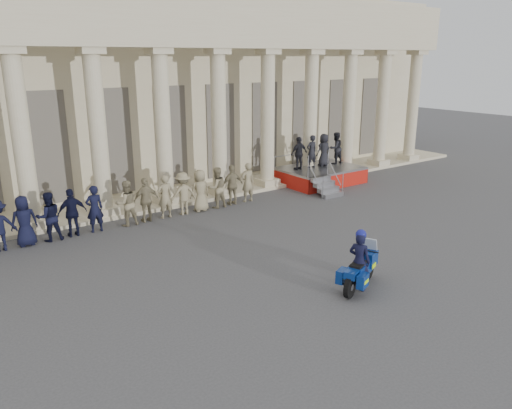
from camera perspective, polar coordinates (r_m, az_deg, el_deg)
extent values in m
plane|color=#3E3E40|center=(13.89, -0.30, -8.91)|extent=(90.00, 90.00, 0.00)
cube|color=#BDB08E|center=(26.28, -20.15, 12.39)|extent=(40.00, 10.00, 9.00)
cube|color=#BDB08E|center=(21.19, -14.25, -0.10)|extent=(40.00, 2.60, 0.15)
cube|color=#BDB08E|center=(19.62, -14.78, 18.45)|extent=(35.80, 1.00, 1.00)
cube|color=#BDB08E|center=(19.70, -15.03, 21.64)|extent=(35.80, 1.00, 1.20)
cube|color=#BDB08E|center=(19.37, -24.13, -1.95)|extent=(0.90, 0.90, 0.30)
cylinder|color=#BDB08E|center=(18.72, -25.19, 6.65)|extent=(0.64, 0.64, 5.60)
cube|color=#BDB08E|center=(18.52, -26.33, 15.55)|extent=(0.85, 0.85, 0.24)
cube|color=#BDB08E|center=(19.99, -16.88, -0.65)|extent=(0.90, 0.90, 0.30)
cylinder|color=#BDB08E|center=(19.36, -17.61, 7.72)|extent=(0.64, 0.64, 5.60)
cube|color=#BDB08E|center=(19.16, -18.40, 16.36)|extent=(0.85, 0.85, 0.24)
cube|color=#BDB08E|center=(20.91, -10.17, 0.57)|extent=(0.90, 0.90, 0.30)
cylinder|color=#BDB08E|center=(20.31, -10.60, 8.60)|extent=(0.64, 0.64, 5.60)
cube|color=#BDB08E|center=(20.13, -11.06, 16.85)|extent=(0.85, 0.85, 0.24)
cube|color=#BDB08E|center=(22.10, -4.11, 1.67)|extent=(0.90, 0.90, 0.30)
cylinder|color=#BDB08E|center=(21.54, -4.27, 9.27)|extent=(0.64, 0.64, 5.60)
cube|color=#BDB08E|center=(21.36, -4.45, 17.06)|extent=(0.85, 0.85, 0.24)
cube|color=#BDB08E|center=(23.52, 1.28, 2.62)|extent=(0.90, 0.90, 0.30)
cylinder|color=#BDB08E|center=(22.99, 1.33, 9.78)|extent=(0.64, 0.64, 5.60)
cube|color=#BDB08E|center=(22.83, 1.38, 17.07)|extent=(0.85, 0.85, 0.24)
cube|color=#BDB08E|center=(25.13, 6.03, 3.45)|extent=(0.90, 0.90, 0.30)
cylinder|color=#BDB08E|center=(24.64, 6.24, 10.14)|extent=(0.64, 0.64, 5.60)
cube|color=#BDB08E|center=(24.48, 6.46, 16.95)|extent=(0.85, 0.85, 0.24)
cube|color=#BDB08E|center=(26.90, 10.19, 4.15)|extent=(0.90, 0.90, 0.30)
cylinder|color=#BDB08E|center=(26.43, 10.52, 10.40)|extent=(0.64, 0.64, 5.60)
cube|color=#BDB08E|center=(26.29, 10.86, 16.73)|extent=(0.85, 0.85, 0.24)
cube|color=#BDB08E|center=(28.79, 13.82, 4.74)|extent=(0.90, 0.90, 0.30)
cylinder|color=#BDB08E|center=(28.36, 14.24, 10.58)|extent=(0.64, 0.64, 5.60)
cube|color=#BDB08E|center=(28.23, 14.67, 16.47)|extent=(0.85, 0.85, 0.24)
cube|color=#BDB08E|center=(30.79, 17.00, 5.24)|extent=(0.90, 0.90, 0.30)
cylinder|color=#BDB08E|center=(30.38, 17.47, 10.70)|extent=(0.64, 0.64, 5.60)
cube|color=#BDB08E|center=(30.26, 17.97, 16.19)|extent=(0.85, 0.85, 0.24)
cube|color=black|center=(21.04, -22.59, 5.95)|extent=(1.30, 0.12, 4.20)
cube|color=black|center=(21.77, -15.92, 6.90)|extent=(1.30, 0.12, 4.20)
cube|color=black|center=(22.77, -9.75, 7.70)|extent=(1.30, 0.12, 4.20)
cube|color=black|center=(24.01, -4.13, 8.34)|extent=(1.30, 0.12, 4.20)
cube|color=black|center=(25.46, 0.91, 8.85)|extent=(1.30, 0.12, 4.20)
cube|color=black|center=(27.08, 5.39, 9.25)|extent=(1.30, 0.12, 4.20)
cube|color=black|center=(28.84, 9.35, 9.55)|extent=(1.30, 0.12, 4.20)
cube|color=black|center=(30.72, 12.84, 9.78)|extent=(1.30, 0.12, 4.20)
imported|color=black|center=(17.86, -24.97, -1.72)|extent=(0.82, 0.54, 1.68)
imported|color=black|center=(18.00, -22.59, -1.30)|extent=(0.82, 0.64, 1.68)
imported|color=black|center=(18.17, -20.25, -0.88)|extent=(0.99, 0.41, 1.68)
imported|color=black|center=(18.37, -17.96, -0.47)|extent=(0.61, 0.40, 1.68)
imported|color=gray|center=(18.73, -14.59, 0.13)|extent=(0.82, 0.64, 1.68)
imported|color=gray|center=(19.01, -12.44, 0.52)|extent=(0.99, 0.41, 1.68)
imported|color=gray|center=(19.31, -10.36, 0.89)|extent=(0.61, 0.40, 1.68)
imported|color=gray|center=(19.63, -8.34, 1.25)|extent=(1.09, 0.63, 1.68)
imported|color=gray|center=(19.98, -6.39, 1.60)|extent=(0.82, 0.54, 1.68)
imported|color=gray|center=(20.36, -4.51, 1.93)|extent=(0.82, 0.64, 1.68)
imported|color=gray|center=(20.75, -2.70, 2.25)|extent=(0.99, 0.41, 1.68)
imported|color=gray|center=(21.17, -0.96, 2.55)|extent=(0.61, 0.40, 1.68)
cube|color=gray|center=(24.59, 7.33, 4.13)|extent=(3.85, 2.75, 0.10)
cube|color=#AB160D|center=(23.74, 9.51, 2.62)|extent=(3.85, 0.04, 0.68)
cube|color=#AB160D|center=(23.45, 3.88, 2.64)|extent=(0.04, 2.75, 0.68)
cube|color=#AB160D|center=(25.99, 10.38, 3.79)|extent=(0.04, 2.75, 0.68)
cube|color=gray|center=(22.26, 8.74, 1.08)|extent=(1.10, 0.28, 0.19)
cube|color=gray|center=(22.40, 8.27, 1.72)|extent=(1.10, 0.28, 0.19)
cube|color=gray|center=(22.55, 7.79, 2.34)|extent=(1.10, 0.28, 0.19)
cube|color=gray|center=(22.70, 7.33, 2.96)|extent=(1.10, 0.28, 0.19)
cylinder|color=gray|center=(25.44, 5.34, 5.88)|extent=(3.85, 0.04, 0.04)
imported|color=black|center=(23.78, 4.94, 5.85)|extent=(0.93, 0.39, 1.58)
imported|color=black|center=(24.30, 6.38, 6.04)|extent=(0.58, 0.38, 1.58)
imported|color=black|center=(24.84, 7.76, 6.22)|extent=(0.77, 0.50, 1.58)
imported|color=black|center=(25.39, 9.09, 6.39)|extent=(0.77, 0.60, 1.58)
cylinder|color=black|center=(14.33, 12.72, -7.21)|extent=(0.59, 0.33, 0.59)
cylinder|color=black|center=(13.19, 10.67, -9.26)|extent=(0.59, 0.33, 0.59)
cube|color=navy|center=(13.69, 11.87, -7.14)|extent=(1.09, 0.72, 0.34)
cube|color=navy|center=(14.02, 12.57, -5.97)|extent=(0.63, 0.61, 0.40)
cube|color=silver|center=(14.10, 12.51, -6.74)|extent=(0.28, 0.32, 0.11)
cube|color=#B2BFCC|center=(14.04, 12.86, -4.62)|extent=(0.32, 0.45, 0.48)
cube|color=black|center=(13.46, 11.64, -6.72)|extent=(0.65, 0.49, 0.09)
cube|color=navy|center=(13.09, 10.82, -7.88)|extent=(0.40, 0.40, 0.20)
cube|color=navy|center=(13.13, 12.10, -8.52)|extent=(0.44, 0.33, 0.36)
cube|color=#BDF10C|center=(13.13, 12.10, -8.52)|extent=(0.33, 0.30, 0.09)
cube|color=navy|center=(13.31, 9.79, -8.02)|extent=(0.44, 0.33, 0.36)
cube|color=#BDF10C|center=(13.31, 9.79, -8.02)|extent=(0.33, 0.30, 0.09)
cylinder|color=silver|center=(13.49, 10.25, -8.74)|extent=(0.53, 0.28, 0.09)
cylinder|color=black|center=(13.94, 12.62, -5.16)|extent=(0.26, 0.59, 0.03)
imported|color=black|center=(13.48, 11.73, -6.38)|extent=(0.57, 0.68, 1.60)
sphere|color=navy|center=(13.21, 11.92, -3.37)|extent=(0.28, 0.28, 0.28)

